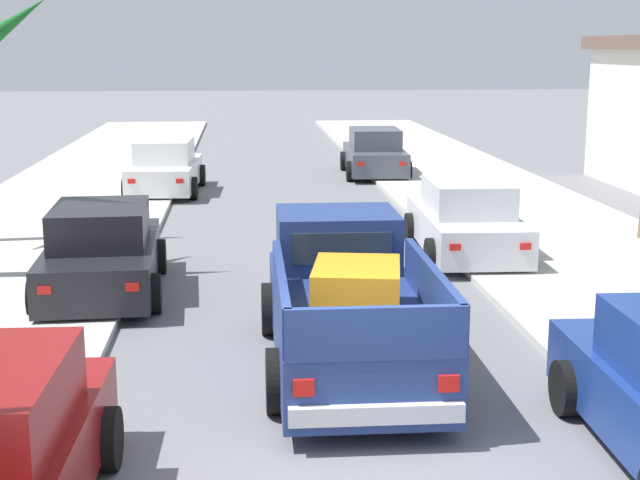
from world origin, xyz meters
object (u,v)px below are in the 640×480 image
object	(u,v)px
car_right_far	(375,154)
car_left_near	(466,221)
pickup_truck	(347,305)
car_right_near	(102,253)
car_left_mid	(165,168)

from	to	relation	value
car_right_far	car_left_near	bearing A→B (deg)	-89.31
pickup_truck	car_right_far	bearing A→B (deg)	80.57
car_right_near	car_left_mid	size ratio (longest dim) A/B	1.00
car_left_mid	car_left_near	bearing A→B (deg)	-52.47
pickup_truck	car_left_near	xyz separation A→B (m)	(3.10, 6.10, -0.09)
car_left_mid	car_right_near	bearing A→B (deg)	-90.99
car_left_mid	car_right_far	world-z (taller)	same
pickup_truck	car_right_near	world-z (taller)	pickup_truck
car_right_near	car_right_far	bearing A→B (deg)	64.44
car_left_near	car_right_near	distance (m)	7.21
pickup_truck	car_right_near	xyz separation A→B (m)	(-3.74, 3.81, -0.09)
car_left_near	car_right_far	size ratio (longest dim) A/B	1.00
car_left_near	car_left_mid	xyz separation A→B (m)	(-6.65, 8.65, 0.00)
car_left_near	car_right_near	bearing A→B (deg)	-161.43
pickup_truck	car_left_mid	xyz separation A→B (m)	(-3.55, 14.76, -0.09)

